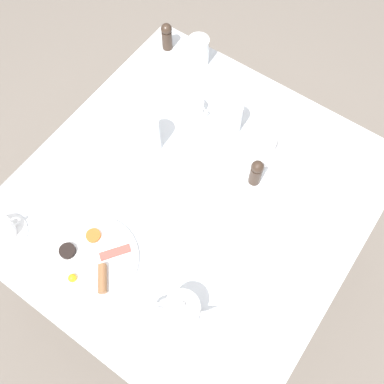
{
  "coord_description": "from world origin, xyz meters",
  "views": [
    {
      "loc": [
        0.38,
        -0.54,
        2.13
      ],
      "look_at": [
        0.0,
        0.0,
        0.8
      ],
      "focal_mm": 42.0,
      "sensor_mm": 36.0,
      "label": 1
    }
  ],
  "objects_px": {
    "fork_by_plate": "(59,176)",
    "knife_by_plate": "(134,107)",
    "teacup_with_saucer_right": "(2,231)",
    "breakfast_plate": "(91,261)",
    "water_glass_short": "(230,118)",
    "salt_grinder": "(256,172)",
    "napkin_folded": "(197,159)",
    "teacup_with_saucer_left": "(263,145)",
    "teapot_far": "(343,184)",
    "wine_glass_spare": "(148,134)",
    "teapot_near": "(182,310)",
    "pepper_grinder": "(167,36)",
    "water_glass_tall": "(199,51)",
    "creamer_jug": "(196,107)"
  },
  "relations": [
    {
      "from": "fork_by_plate",
      "to": "knife_by_plate",
      "type": "relative_size",
      "value": 0.94
    },
    {
      "from": "teacup_with_saucer_right",
      "to": "breakfast_plate",
      "type": "bearing_deg",
      "value": 17.48
    },
    {
      "from": "water_glass_short",
      "to": "salt_grinder",
      "type": "relative_size",
      "value": 1.14
    },
    {
      "from": "napkin_folded",
      "to": "knife_by_plate",
      "type": "xyz_separation_m",
      "value": [
        -0.32,
        0.05,
        -0.0
      ]
    },
    {
      "from": "teacup_with_saucer_left",
      "to": "teacup_with_saucer_right",
      "type": "bearing_deg",
      "value": -124.26
    },
    {
      "from": "breakfast_plate",
      "to": "salt_grinder",
      "type": "bearing_deg",
      "value": 63.65
    },
    {
      "from": "teapot_far",
      "to": "knife_by_plate",
      "type": "height_order",
      "value": "teapot_far"
    },
    {
      "from": "wine_glass_spare",
      "to": "teapot_near",
      "type": "bearing_deg",
      "value": -43.36
    },
    {
      "from": "teacup_with_saucer_left",
      "to": "pepper_grinder",
      "type": "height_order",
      "value": "pepper_grinder"
    },
    {
      "from": "wine_glass_spare",
      "to": "water_glass_tall",
      "type": "bearing_deg",
      "value": 101.0
    },
    {
      "from": "breakfast_plate",
      "to": "water_glass_short",
      "type": "height_order",
      "value": "water_glass_short"
    },
    {
      "from": "knife_by_plate",
      "to": "water_glass_tall",
      "type": "bearing_deg",
      "value": 77.0
    },
    {
      "from": "wine_glass_spare",
      "to": "salt_grinder",
      "type": "bearing_deg",
      "value": 13.79
    },
    {
      "from": "creamer_jug",
      "to": "napkin_folded",
      "type": "xyz_separation_m",
      "value": [
        0.12,
        -0.17,
        -0.02
      ]
    },
    {
      "from": "water_glass_tall",
      "to": "knife_by_plate",
      "type": "height_order",
      "value": "water_glass_tall"
    },
    {
      "from": "teapot_near",
      "to": "knife_by_plate",
      "type": "relative_size",
      "value": 0.89
    },
    {
      "from": "wine_glass_spare",
      "to": "salt_grinder",
      "type": "xyz_separation_m",
      "value": [
        0.37,
        0.09,
        -0.01
      ]
    },
    {
      "from": "breakfast_plate",
      "to": "wine_glass_spare",
      "type": "bearing_deg",
      "value": 103.73
    },
    {
      "from": "teapot_near",
      "to": "pepper_grinder",
      "type": "bearing_deg",
      "value": 102.85
    },
    {
      "from": "water_glass_short",
      "to": "creamer_jug",
      "type": "relative_size",
      "value": 1.59
    },
    {
      "from": "napkin_folded",
      "to": "teacup_with_saucer_left",
      "type": "bearing_deg",
      "value": 45.64
    },
    {
      "from": "teapot_far",
      "to": "water_glass_tall",
      "type": "relative_size",
      "value": 1.49
    },
    {
      "from": "teapot_far",
      "to": "wine_glass_spare",
      "type": "relative_size",
      "value": 1.17
    },
    {
      "from": "breakfast_plate",
      "to": "teacup_with_saucer_left",
      "type": "bearing_deg",
      "value": 71.29
    },
    {
      "from": "teapot_near",
      "to": "napkin_folded",
      "type": "distance_m",
      "value": 0.53
    },
    {
      "from": "pepper_grinder",
      "to": "knife_by_plate",
      "type": "relative_size",
      "value": 0.6
    },
    {
      "from": "teacup_with_saucer_right",
      "to": "fork_by_plate",
      "type": "xyz_separation_m",
      "value": [
        -0.0,
        0.26,
        -0.03
      ]
    },
    {
      "from": "breakfast_plate",
      "to": "wine_glass_spare",
      "type": "xyz_separation_m",
      "value": [
        -0.11,
        0.44,
        0.07
      ]
    },
    {
      "from": "teapot_near",
      "to": "fork_by_plate",
      "type": "relative_size",
      "value": 0.95
    },
    {
      "from": "water_glass_short",
      "to": "breakfast_plate",
      "type": "bearing_deg",
      "value": -96.86
    },
    {
      "from": "teapot_far",
      "to": "fork_by_plate",
      "type": "distance_m",
      "value": 0.95
    },
    {
      "from": "water_glass_short",
      "to": "napkin_folded",
      "type": "bearing_deg",
      "value": -96.3
    },
    {
      "from": "creamer_jug",
      "to": "fork_by_plate",
      "type": "relative_size",
      "value": 0.46
    },
    {
      "from": "breakfast_plate",
      "to": "water_glass_short",
      "type": "relative_size",
      "value": 2.21
    },
    {
      "from": "breakfast_plate",
      "to": "knife_by_plate",
      "type": "xyz_separation_m",
      "value": [
        -0.26,
        0.54,
        -0.01
      ]
    },
    {
      "from": "breakfast_plate",
      "to": "fork_by_plate",
      "type": "bearing_deg",
      "value": 149.88
    },
    {
      "from": "teacup_with_saucer_left",
      "to": "knife_by_plate",
      "type": "bearing_deg",
      "value": -166.68
    },
    {
      "from": "pepper_grinder",
      "to": "wine_glass_spare",
      "type": "bearing_deg",
      "value": -60.98
    },
    {
      "from": "wine_glass_spare",
      "to": "fork_by_plate",
      "type": "height_order",
      "value": "wine_glass_spare"
    },
    {
      "from": "salt_grinder",
      "to": "pepper_grinder",
      "type": "bearing_deg",
      "value": 152.29
    },
    {
      "from": "fork_by_plate",
      "to": "teapot_near",
      "type": "bearing_deg",
      "value": -12.19
    },
    {
      "from": "water_glass_tall",
      "to": "knife_by_plate",
      "type": "distance_m",
      "value": 0.33
    },
    {
      "from": "napkin_folded",
      "to": "teapot_far",
      "type": "bearing_deg",
      "value": 20.81
    },
    {
      "from": "teapot_far",
      "to": "fork_by_plate",
      "type": "height_order",
      "value": "teapot_far"
    },
    {
      "from": "teapot_far",
      "to": "salt_grinder",
      "type": "distance_m",
      "value": 0.28
    },
    {
      "from": "knife_by_plate",
      "to": "creamer_jug",
      "type": "bearing_deg",
      "value": 30.15
    },
    {
      "from": "teacup_with_saucer_right",
      "to": "wine_glass_spare",
      "type": "height_order",
      "value": "wine_glass_spare"
    },
    {
      "from": "pepper_grinder",
      "to": "water_glass_short",
      "type": "bearing_deg",
      "value": -24.17
    },
    {
      "from": "water_glass_short",
      "to": "salt_grinder",
      "type": "xyz_separation_m",
      "value": [
        0.18,
        -0.13,
        -0.01
      ]
    },
    {
      "from": "water_glass_tall",
      "to": "fork_by_plate",
      "type": "distance_m",
      "value": 0.7
    }
  ]
}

